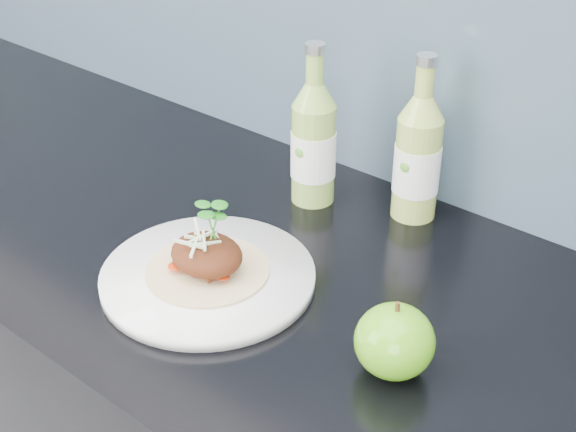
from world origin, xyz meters
name	(u,v)px	position (x,y,z in m)	size (l,w,h in m)	color
dinner_plate	(208,277)	(-0.07, 1.61, 0.91)	(0.27, 0.27, 0.02)	white
pork_taco	(206,253)	(-0.07, 1.61, 0.94)	(0.15, 0.15, 0.10)	tan
green_apple	(395,341)	(0.20, 1.63, 0.94)	(0.11, 0.11, 0.09)	#499310
cider_bottle_left	(313,144)	(-0.10, 1.86, 0.99)	(0.07, 0.07, 0.24)	#89AF49
cider_bottle_right	(418,158)	(0.04, 1.92, 0.99)	(0.08, 0.08, 0.24)	#A1BB4E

